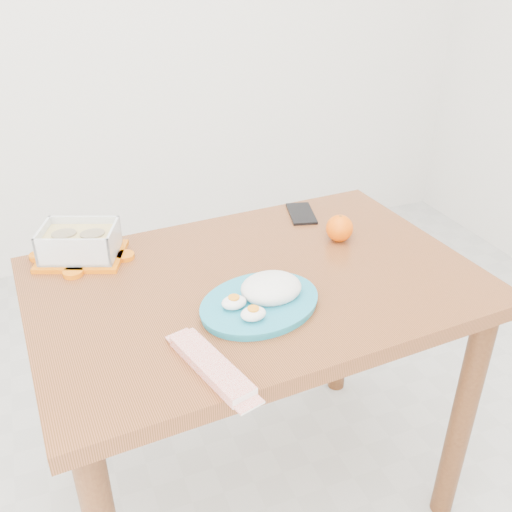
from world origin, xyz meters
name	(u,v)px	position (x,y,z in m)	size (l,w,h in m)	color
dining_table	(256,319)	(0.00, 0.17, 0.63)	(1.08, 0.75, 0.75)	brown
food_container	(80,243)	(-0.37, 0.42, 0.79)	(0.25, 0.22, 0.09)	orange
orange_fruit	(340,228)	(0.27, 0.27, 0.79)	(0.07, 0.07, 0.07)	#FF5B05
rice_plate	(263,296)	(-0.03, 0.06, 0.77)	(0.35, 0.35, 0.07)	teal
candy_bar	(211,365)	(-0.20, -0.10, 0.76)	(0.22, 0.05, 0.02)	red
smartphone	(301,214)	(0.25, 0.44, 0.75)	(0.07, 0.14, 0.01)	black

